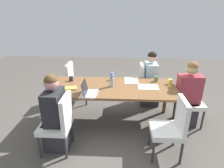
# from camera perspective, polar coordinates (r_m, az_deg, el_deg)

# --- Properties ---
(ground_plane) EXTENTS (10.00, 10.00, 0.00)m
(ground_plane) POSITION_cam_1_polar(r_m,az_deg,el_deg) (3.69, 0.00, -11.26)
(ground_plane) COLOR #4C4742
(dining_table) EXTENTS (2.27, 0.96, 0.73)m
(dining_table) POSITION_cam_1_polar(r_m,az_deg,el_deg) (3.37, 0.00, -1.87)
(dining_table) COLOR brown
(dining_table) RESTS_ON ground_plane
(chair_head_right_left_near) EXTENTS (0.44, 0.44, 0.90)m
(chair_head_right_left_near) POSITION_cam_1_polar(r_m,az_deg,el_deg) (3.75, 22.35, -3.71)
(chair_head_right_left_near) COLOR silver
(chair_head_right_left_near) RESTS_ON ground_plane
(person_head_right_left_near) EXTENTS (0.40, 0.36, 1.19)m
(person_head_right_left_near) POSITION_cam_1_polar(r_m,az_deg,el_deg) (3.66, 21.88, -3.83)
(person_head_right_left_near) COLOR #2D2D33
(person_head_right_left_near) RESTS_ON ground_plane
(chair_near_left_mid) EXTENTS (0.44, 0.44, 0.90)m
(chair_near_left_mid) POSITION_cam_1_polar(r_m,az_deg,el_deg) (2.89, -15.59, -10.77)
(chair_near_left_mid) COLOR silver
(chair_near_left_mid) RESTS_ON ground_plane
(person_near_left_mid) EXTENTS (0.36, 0.40, 1.19)m
(person_near_left_mid) POSITION_cam_1_polar(r_m,az_deg,el_deg) (2.95, -16.69, -9.59)
(person_near_left_mid) COLOR #2D2D33
(person_near_left_mid) RESTS_ON ground_plane
(chair_far_left_far) EXTENTS (0.44, 0.44, 0.90)m
(chair_far_left_far) POSITION_cam_1_polar(r_m,az_deg,el_deg) (4.23, 10.30, 0.56)
(chair_far_left_far) COLOR silver
(chair_far_left_far) RESTS_ON ground_plane
(person_far_left_far) EXTENTS (0.36, 0.40, 1.19)m
(person_far_left_far) POSITION_cam_1_polar(r_m,az_deg,el_deg) (4.18, 11.43, 0.58)
(person_far_left_far) COLOR #2D2D33
(person_far_left_far) RESTS_ON ground_plane
(chair_far_right_near) EXTENTS (0.44, 0.44, 0.90)m
(chair_far_right_near) POSITION_cam_1_polar(r_m,az_deg,el_deg) (4.32, -11.05, 0.95)
(chair_far_right_near) COLOR silver
(chair_far_right_near) RESTS_ON ground_plane
(chair_near_right_mid) EXTENTS (0.44, 0.44, 0.90)m
(chair_near_right_mid) POSITION_cam_1_polar(r_m,az_deg,el_deg) (2.83, 17.71, -11.83)
(chair_near_right_mid) COLOR silver
(chair_near_right_mid) RESTS_ON ground_plane
(flower_vase) EXTENTS (0.08, 0.08, 0.27)m
(flower_vase) POSITION_cam_1_polar(r_m,az_deg,el_deg) (3.30, -0.10, 1.57)
(flower_vase) COLOR #8EA8B7
(flower_vase) RESTS_ON dining_table
(placemat_head_right_left_near) EXTENTS (0.37, 0.27, 0.00)m
(placemat_head_right_left_near) POSITION_cam_1_polar(r_m,az_deg,el_deg) (3.39, 10.88, -0.85)
(placemat_head_right_left_near) COLOR beige
(placemat_head_right_left_near) RESTS_ON dining_table
(placemat_near_left_mid) EXTENTS (0.28, 0.38, 0.00)m
(placemat_near_left_mid) POSITION_cam_1_polar(r_m,az_deg,el_deg) (3.09, -6.98, -2.92)
(placemat_near_left_mid) COLOR beige
(placemat_near_left_mid) RESTS_ON dining_table
(placemat_far_left_far) EXTENTS (0.26, 0.36, 0.00)m
(placemat_far_left_far) POSITION_cam_1_polar(r_m,az_deg,el_deg) (3.64, 5.85, 1.08)
(placemat_far_left_far) COLOR beige
(placemat_far_left_far) RESTS_ON dining_table
(laptop_near_left_mid) EXTENTS (0.22, 0.32, 0.21)m
(laptop_near_left_mid) POSITION_cam_1_polar(r_m,az_deg,el_deg) (3.06, -7.09, -2.30)
(laptop_near_left_mid) COLOR silver
(laptop_near_left_mid) RESTS_ON dining_table
(coffee_mug_near_left) EXTENTS (0.08, 0.08, 0.09)m
(coffee_mug_near_left) POSITION_cam_1_polar(r_m,az_deg,el_deg) (3.63, 0.06, 1.89)
(coffee_mug_near_left) COLOR #47704C
(coffee_mug_near_left) RESTS_ON dining_table
(coffee_mug_near_right) EXTENTS (0.08, 0.08, 0.10)m
(coffee_mug_near_right) POSITION_cam_1_polar(r_m,az_deg,el_deg) (3.59, 17.18, 0.66)
(coffee_mug_near_right) COLOR #DBC64C
(coffee_mug_near_right) RESTS_ON dining_table
(coffee_mug_centre_left) EXTENTS (0.08, 0.08, 0.10)m
(coffee_mug_centre_left) POSITION_cam_1_polar(r_m,az_deg,el_deg) (3.66, 13.18, 1.54)
(coffee_mug_centre_left) COLOR #47704C
(coffee_mug_centre_left) RESTS_ON dining_table
(coffee_mug_centre_right) EXTENTS (0.08, 0.08, 0.09)m
(coffee_mug_centre_right) POSITION_cam_1_polar(r_m,az_deg,el_deg) (3.67, -12.23, 1.59)
(coffee_mug_centre_right) COLOR #232328
(coffee_mug_centre_right) RESTS_ON dining_table
(book_red_cover) EXTENTS (0.23, 0.18, 0.02)m
(book_red_cover) POSITION_cam_1_polar(r_m,az_deg,el_deg) (3.32, -12.38, -1.25)
(book_red_cover) COLOR gold
(book_red_cover) RESTS_ON dining_table
(phone_black) EXTENTS (0.17, 0.12, 0.01)m
(phone_black) POSITION_cam_1_polar(r_m,az_deg,el_deg) (3.46, -16.59, -0.88)
(phone_black) COLOR black
(phone_black) RESTS_ON dining_table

